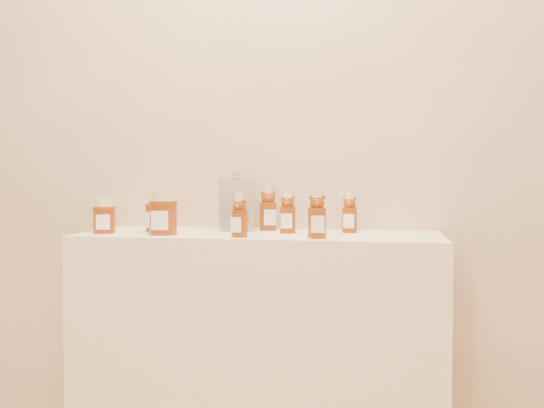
% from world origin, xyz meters
% --- Properties ---
extents(wall_back, '(3.50, 0.02, 2.70)m').
position_xyz_m(wall_back, '(0.00, 1.75, 1.35)').
color(wall_back, tan).
rests_on(wall_back, ground).
extents(display_table, '(1.20, 0.40, 0.90)m').
position_xyz_m(display_table, '(0.00, 1.55, 0.45)').
color(display_table, beige).
rests_on(display_table, ground).
extents(bear_bottle_back_left, '(0.08, 0.08, 0.19)m').
position_xyz_m(bear_bottle_back_left, '(0.01, 1.68, 0.99)').
color(bear_bottle_back_left, '#672508').
rests_on(bear_bottle_back_left, display_table).
extents(bear_bottle_back_mid, '(0.06, 0.06, 0.17)m').
position_xyz_m(bear_bottle_back_mid, '(0.09, 1.58, 0.98)').
color(bear_bottle_back_mid, '#672508').
rests_on(bear_bottle_back_mid, display_table).
extents(bear_bottle_back_right, '(0.06, 0.06, 0.16)m').
position_xyz_m(bear_bottle_back_right, '(0.30, 1.64, 0.98)').
color(bear_bottle_back_right, '#672508').
rests_on(bear_bottle_back_right, display_table).
extents(bear_bottle_front_left, '(0.06, 0.06, 0.16)m').
position_xyz_m(bear_bottle_front_left, '(-0.04, 1.42, 0.98)').
color(bear_bottle_front_left, '#672508').
rests_on(bear_bottle_front_left, display_table).
extents(bear_bottle_front_right, '(0.07, 0.07, 0.18)m').
position_xyz_m(bear_bottle_front_right, '(0.21, 1.43, 0.99)').
color(bear_bottle_front_right, '#672508').
rests_on(bear_bottle_front_right, display_table).
extents(honey_jar_left, '(0.10, 0.10, 0.12)m').
position_xyz_m(honey_jar_left, '(-0.51, 1.47, 0.96)').
color(honey_jar_left, '#672508').
rests_on(honey_jar_left, display_table).
extents(honey_jar_back, '(0.08, 0.08, 0.13)m').
position_xyz_m(honey_jar_back, '(-0.36, 1.55, 0.96)').
color(honey_jar_back, '#672508').
rests_on(honey_jar_back, display_table).
extents(honey_jar_front, '(0.10, 0.10, 0.15)m').
position_xyz_m(honey_jar_front, '(-0.30, 1.45, 0.97)').
color(honey_jar_front, '#672508').
rests_on(honey_jar_front, display_table).
extents(glass_canister, '(0.14, 0.14, 0.20)m').
position_xyz_m(glass_canister, '(-0.10, 1.64, 1.00)').
color(glass_canister, white).
rests_on(glass_canister, display_table).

